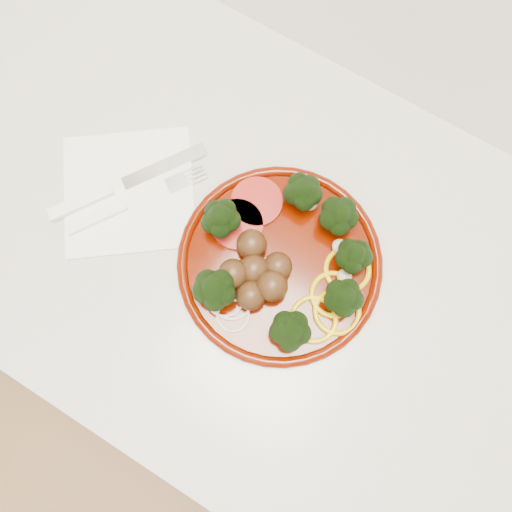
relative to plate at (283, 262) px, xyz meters
The scene contains 5 objects.
counter 0.50m from the plate, ahead, with size 2.40×0.60×0.90m.
plate is the anchor object (origin of this frame).
napkin 0.23m from the plate, behind, with size 0.17×0.17×0.00m, color white.
knife 0.26m from the plate, behind, with size 0.14×0.20×0.01m.
fork 0.24m from the plate, 166.79° to the right, with size 0.12×0.18×0.01m.
Camera 1 is at (-0.13, 1.56, 1.54)m, focal length 35.00 mm.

